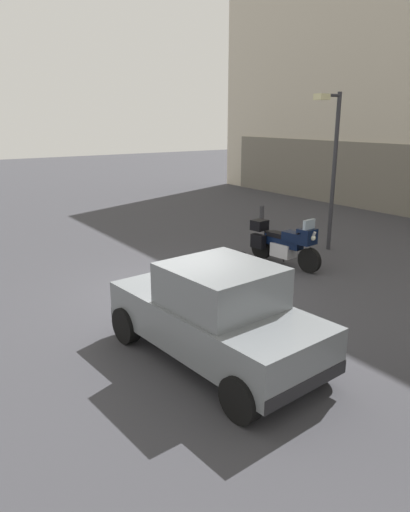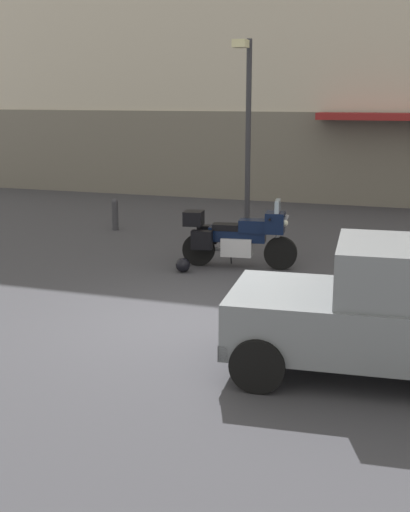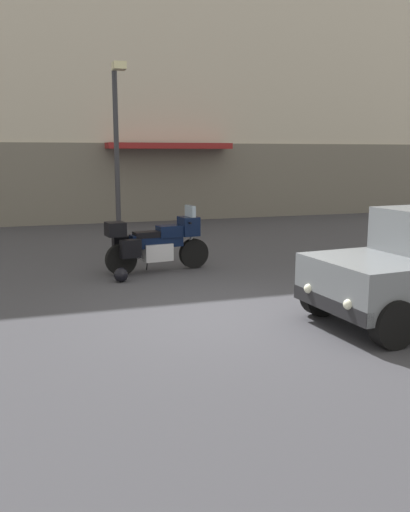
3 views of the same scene
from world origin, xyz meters
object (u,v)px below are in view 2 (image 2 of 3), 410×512
motorcycle (237,236)px  bollard_curbside (115,213)px  streetlamp_curbside (247,121)px  helmet (183,265)px  car_hatchback_near (394,312)px

motorcycle → bollard_curbside: 4.74m
streetlamp_curbside → bollard_curbside: (-3.52, 0.55, -2.33)m
helmet → car_hatchback_near: 5.62m
motorcycle → bollard_curbside: (-3.94, 2.64, -0.20)m
car_hatchback_near → motorcycle: bearing=-59.3°
motorcycle → bollard_curbside: motorcycle is taller
motorcycle → helmet: size_ratio=8.07×
motorcycle → streetlamp_curbside: streetlamp_curbside is taller
bollard_curbside → car_hatchback_near: bearing=-44.9°
bollard_curbside → helmet: bearing=-47.4°
streetlamp_curbside → bollard_curbside: bearing=171.2°
helmet → motorcycle: bearing=39.0°
motorcycle → streetlamp_curbside: bearing=93.8°
motorcycle → car_hatchback_near: bearing=-61.8°
helmet → bollard_curbside: bollard_curbside is taller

